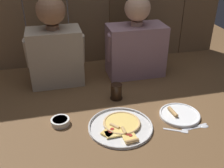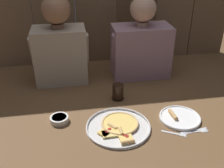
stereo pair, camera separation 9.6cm
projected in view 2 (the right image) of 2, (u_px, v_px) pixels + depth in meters
ground_plane at (114, 121)px, 1.49m from camera, size 3.20×3.20×0.00m
pizza_tray at (119, 126)px, 1.43m from camera, size 0.35×0.35×0.03m
dinner_plate at (180, 118)px, 1.50m from camera, size 0.23×0.23×0.03m
drinking_glass at (118, 92)px, 1.67m from camera, size 0.08×0.08×0.10m
dipping_bowl at (59, 119)px, 1.47m from camera, size 0.10×0.10×0.03m
table_fork at (175, 133)px, 1.38m from camera, size 0.12×0.07×0.01m
table_knife at (194, 131)px, 1.40m from camera, size 0.16×0.04×0.01m
table_spoon at (201, 131)px, 1.40m from camera, size 0.14×0.03×0.01m
diner_left at (59, 43)px, 1.77m from camera, size 0.39×0.22×0.60m
diner_right at (141, 42)px, 1.87m from camera, size 0.44×0.22×0.58m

